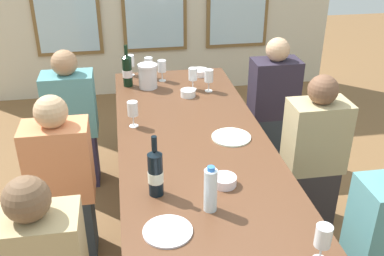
# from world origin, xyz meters

# --- Properties ---
(ground_plane) EXTENTS (12.00, 12.00, 0.00)m
(ground_plane) POSITION_xyz_m (0.00, 0.00, 0.00)
(ground_plane) COLOR brown
(dining_table) EXTENTS (0.93, 2.54, 0.74)m
(dining_table) POSITION_xyz_m (0.00, 0.00, 0.67)
(dining_table) COLOR brown
(dining_table) RESTS_ON ground
(white_plate_0) EXTENTS (0.22, 0.22, 0.01)m
(white_plate_0) POSITION_xyz_m (-0.26, -0.82, 0.74)
(white_plate_0) COLOR white
(white_plate_0) RESTS_ON dining_table
(white_plate_1) EXTENTS (0.25, 0.25, 0.01)m
(white_plate_1) POSITION_xyz_m (0.23, -0.01, 0.74)
(white_plate_1) COLOR white
(white_plate_1) RESTS_ON dining_table
(metal_pitcher) EXTENTS (0.16, 0.16, 0.19)m
(metal_pitcher) POSITION_xyz_m (-0.21, 0.91, 0.84)
(metal_pitcher) COLOR silver
(metal_pitcher) RESTS_ON dining_table
(wine_bottle_0) EXTENTS (0.08, 0.08, 0.33)m
(wine_bottle_0) POSITION_xyz_m (-0.36, 0.97, 0.87)
(wine_bottle_0) COLOR black
(wine_bottle_0) RESTS_ON dining_table
(wine_bottle_1) EXTENTS (0.08, 0.08, 0.33)m
(wine_bottle_1) POSITION_xyz_m (-0.28, -0.52, 0.87)
(wine_bottle_1) COLOR black
(wine_bottle_1) RESTS_ON dining_table
(tasting_bowl_0) EXTENTS (0.13, 0.13, 0.05)m
(tasting_bowl_0) POSITION_xyz_m (0.08, -0.50, 0.76)
(tasting_bowl_0) COLOR white
(tasting_bowl_0) RESTS_ON dining_table
(tasting_bowl_1) EXTENTS (0.15, 0.15, 0.05)m
(tasting_bowl_1) POSITION_xyz_m (0.24, 1.12, 0.76)
(tasting_bowl_1) COLOR white
(tasting_bowl_1) RESTS_ON dining_table
(tasting_bowl_2) EXTENTS (0.11, 0.11, 0.05)m
(tasting_bowl_2) POSITION_xyz_m (0.07, 0.69, 0.77)
(tasting_bowl_2) COLOR white
(tasting_bowl_2) RESTS_ON dining_table
(water_bottle) EXTENTS (0.06, 0.06, 0.24)m
(water_bottle) POSITION_xyz_m (-0.04, -0.69, 0.85)
(water_bottle) COLOR white
(water_bottle) RESTS_ON dining_table
(wine_glass_0) EXTENTS (0.07, 0.07, 0.17)m
(wine_glass_0) POSITION_xyz_m (0.34, -1.09, 0.86)
(wine_glass_0) COLOR white
(wine_glass_0) RESTS_ON dining_table
(wine_glass_1) EXTENTS (0.07, 0.07, 0.17)m
(wine_glass_1) POSITION_xyz_m (-0.08, 1.04, 0.86)
(wine_glass_1) COLOR white
(wine_glass_1) RESTS_ON dining_table
(wine_glass_2) EXTENTS (0.07, 0.07, 0.17)m
(wine_glass_2) POSITION_xyz_m (-0.18, 1.13, 0.86)
(wine_glass_2) COLOR white
(wine_glass_2) RESTS_ON dining_table
(wine_glass_3) EXTENTS (0.07, 0.07, 0.17)m
(wine_glass_3) POSITION_xyz_m (0.13, 0.82, 0.86)
(wine_glass_3) COLOR white
(wine_glass_3) RESTS_ON dining_table
(wine_glass_4) EXTENTS (0.07, 0.07, 0.17)m
(wine_glass_4) POSITION_xyz_m (-0.33, 1.21, 0.86)
(wine_glass_4) COLOR white
(wine_glass_4) RESTS_ON dining_table
(wine_glass_5) EXTENTS (0.07, 0.07, 0.17)m
(wine_glass_5) POSITION_xyz_m (-0.36, 0.25, 0.86)
(wine_glass_5) COLOR white
(wine_glass_5) RESTS_ON dining_table
(wine_glass_6) EXTENTS (0.07, 0.07, 0.17)m
(wine_glass_6) POSITION_xyz_m (0.25, 0.76, 0.86)
(wine_glass_6) COLOR white
(wine_glass_6) RESTS_ON dining_table
(seated_person_2) EXTENTS (0.38, 0.24, 1.11)m
(seated_person_2) POSITION_xyz_m (-0.81, 0.80, 0.53)
(seated_person_2) COLOR #2D2741
(seated_person_2) RESTS_ON ground
(seated_person_3) EXTENTS (0.38, 0.24, 1.11)m
(seated_person_3) POSITION_xyz_m (0.81, 0.85, 0.53)
(seated_person_3) COLOR #2B333B
(seated_person_3) RESTS_ON ground
(seated_person_4) EXTENTS (0.38, 0.24, 1.11)m
(seated_person_4) POSITION_xyz_m (-0.81, -0.04, 0.53)
(seated_person_4) COLOR #2C333A
(seated_person_4) RESTS_ON ground
(seated_person_5) EXTENTS (0.38, 0.24, 1.11)m
(seated_person_5) POSITION_xyz_m (0.81, 0.01, 0.53)
(seated_person_5) COLOR #312C2D
(seated_person_5) RESTS_ON ground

